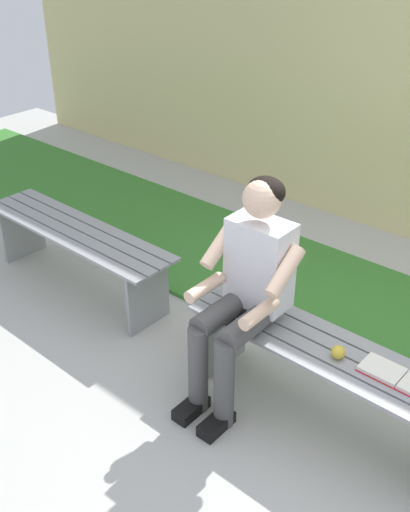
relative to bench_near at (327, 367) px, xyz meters
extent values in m
cube|color=#B2B2AD|center=(1.02, 1.00, -0.38)|extent=(10.00, 7.00, 0.04)
cube|color=#387A2D|center=(1.02, -1.01, -0.34)|extent=(9.00, 1.31, 0.03)
cube|color=gray|center=(0.00, -0.16, 0.11)|extent=(1.61, 0.11, 0.02)
cube|color=gray|center=(0.00, -0.05, 0.11)|extent=(1.61, 0.11, 0.02)
cube|color=gray|center=(0.00, 0.05, 0.11)|extent=(1.61, 0.11, 0.02)
cube|color=gray|center=(0.00, 0.16, 0.11)|extent=(1.61, 0.11, 0.02)
cube|color=gray|center=(0.68, -0.01, -0.13)|extent=(0.03, 0.36, 0.46)
cube|color=gray|center=(2.03, -0.16, 0.11)|extent=(1.66, 0.11, 0.02)
cube|color=gray|center=(2.03, -0.05, 0.11)|extent=(1.66, 0.11, 0.02)
cube|color=gray|center=(2.03, 0.05, 0.11)|extent=(1.66, 0.11, 0.02)
cube|color=gray|center=(2.03, 0.16, 0.11)|extent=(1.66, 0.11, 0.02)
cube|color=gray|center=(1.32, 0.01, -0.13)|extent=(0.03, 0.36, 0.46)
cube|color=gray|center=(2.74, -0.01, -0.13)|extent=(0.03, 0.36, 0.46)
cube|color=silver|center=(0.47, -0.02, 0.44)|extent=(0.34, 0.20, 0.50)
sphere|color=beige|center=(0.47, -0.01, 0.82)|extent=(0.20, 0.20, 0.20)
ellipsoid|color=black|center=(0.47, -0.04, 0.85)|extent=(0.20, 0.19, 0.15)
cylinder|color=#4C4C4C|center=(0.38, 0.18, 0.19)|extent=(0.13, 0.40, 0.13)
cylinder|color=#4C4C4C|center=(0.56, 0.18, 0.19)|extent=(0.13, 0.40, 0.13)
cylinder|color=#4C4C4C|center=(0.38, 0.38, -0.08)|extent=(0.11, 0.11, 0.55)
cube|color=black|center=(0.38, 0.44, -0.32)|extent=(0.10, 0.22, 0.07)
cylinder|color=#4C4C4C|center=(0.56, 0.38, -0.08)|extent=(0.11, 0.11, 0.55)
cube|color=black|center=(0.56, 0.44, -0.32)|extent=(0.10, 0.22, 0.07)
cylinder|color=beige|center=(0.26, 0.06, 0.51)|extent=(0.08, 0.28, 0.23)
cylinder|color=beige|center=(0.29, 0.22, 0.33)|extent=(0.07, 0.26, 0.07)
cylinder|color=beige|center=(0.68, 0.06, 0.51)|extent=(0.08, 0.28, 0.23)
cylinder|color=beige|center=(0.65, 0.22, 0.33)|extent=(0.07, 0.26, 0.07)
sphere|color=gold|center=(-0.07, 0.03, 0.16)|extent=(0.07, 0.07, 0.07)
cube|color=white|center=(-0.28, -0.02, 0.13)|extent=(0.20, 0.15, 0.02)
cube|color=red|center=(-0.39, -0.01, 0.12)|extent=(0.41, 0.16, 0.01)
camera|label=1|loc=(-1.09, 2.27, 2.10)|focal=42.52mm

